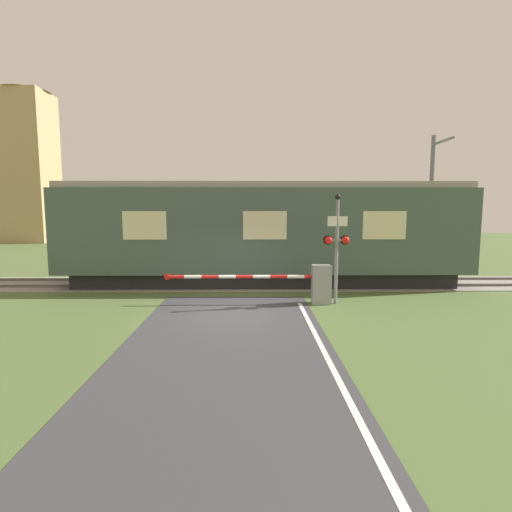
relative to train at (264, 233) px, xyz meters
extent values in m
plane|color=#4C6033|center=(-1.05, -4.47, -2.08)|extent=(80.00, 80.00, 0.00)
cube|color=gray|center=(-1.05, 0.00, -2.07)|extent=(36.00, 3.20, 0.03)
cube|color=#595451|center=(-1.05, -0.72, -2.00)|extent=(36.00, 0.08, 0.10)
cube|color=#595451|center=(-1.05, 0.72, -2.00)|extent=(36.00, 0.08, 0.10)
cube|color=black|center=(0.00, 0.00, -1.78)|extent=(14.69, 2.52, 0.60)
cube|color=#42564C|center=(0.00, 0.00, 0.13)|extent=(15.97, 2.96, 3.23)
cube|color=gray|center=(0.00, 0.00, 1.87)|extent=(15.65, 2.73, 0.24)
cube|color=beige|center=(4.39, -1.49, 0.38)|extent=(1.60, 0.02, 1.03)
cube|color=beige|center=(0.00, -1.49, 0.38)|extent=(1.60, 0.02, 1.03)
cube|color=beige|center=(-4.39, -1.49, 0.38)|extent=(1.60, 0.02, 1.03)
cube|color=gray|center=(1.76, -3.44, -1.45)|extent=(0.60, 0.44, 1.26)
cylinder|color=gray|center=(1.76, -3.44, -1.19)|extent=(0.16, 0.16, 0.18)
cylinder|color=red|center=(1.49, -3.44, -1.19)|extent=(0.55, 0.11, 0.11)
cylinder|color=white|center=(0.93, -3.44, -1.19)|extent=(0.55, 0.11, 0.11)
cylinder|color=red|center=(0.38, -3.44, -1.19)|extent=(0.55, 0.11, 0.11)
cylinder|color=white|center=(-0.17, -3.44, -1.19)|extent=(0.55, 0.11, 0.11)
cylinder|color=red|center=(-0.72, -3.44, -1.19)|extent=(0.55, 0.11, 0.11)
cylinder|color=white|center=(-1.27, -3.44, -1.19)|extent=(0.55, 0.11, 0.11)
cylinder|color=red|center=(-1.82, -3.44, -1.19)|extent=(0.55, 0.11, 0.11)
cylinder|color=white|center=(-2.37, -3.44, -1.19)|extent=(0.55, 0.11, 0.11)
cylinder|color=red|center=(-2.92, -3.44, -1.19)|extent=(0.55, 0.11, 0.11)
cylinder|color=red|center=(-3.20, -3.44, -1.19)|extent=(0.20, 0.02, 0.20)
cylinder|color=gray|center=(2.23, -3.46, -0.41)|extent=(0.11, 0.11, 3.34)
cube|color=gray|center=(2.23, -3.46, -0.01)|extent=(0.67, 0.07, 0.07)
sphere|color=red|center=(1.95, -3.51, -0.01)|extent=(0.24, 0.24, 0.24)
sphere|color=red|center=(2.50, -3.51, -0.01)|extent=(0.24, 0.24, 0.24)
cylinder|color=black|center=(1.95, -3.40, -0.01)|extent=(0.30, 0.06, 0.30)
cylinder|color=black|center=(2.50, -3.40, -0.01)|extent=(0.30, 0.06, 0.30)
cube|color=white|center=(2.23, -3.50, 0.59)|extent=(0.63, 0.02, 0.31)
sphere|color=black|center=(2.23, -3.46, 1.35)|extent=(0.18, 0.18, 0.18)
cylinder|color=slate|center=(7.74, 2.29, 1.09)|extent=(0.20, 0.20, 6.35)
cube|color=slate|center=(7.74, 1.39, 3.87)|extent=(0.10, 1.80, 0.08)
cube|color=tan|center=(-21.11, 21.74, 4.73)|extent=(4.13, 4.13, 13.63)
cone|color=olive|center=(-21.11, 21.74, 11.95)|extent=(4.54, 4.54, 0.80)
camera|label=1|loc=(-0.49, -16.09, 0.96)|focal=28.00mm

